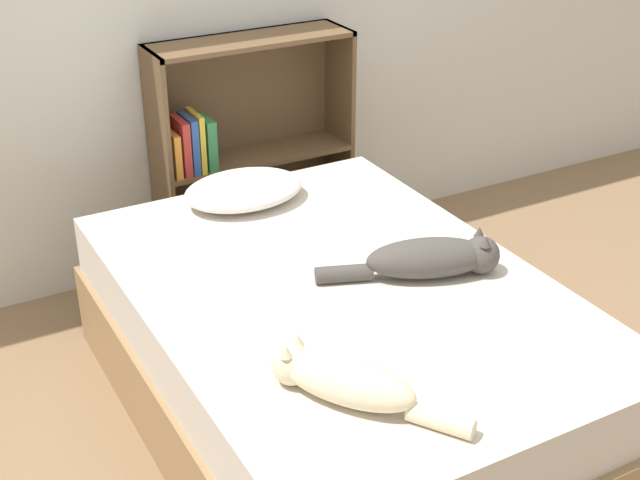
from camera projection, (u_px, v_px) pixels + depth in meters
ground_plane at (339, 417)px, 3.10m from camera, size 8.00×8.00×0.00m
bed at (340, 355)px, 2.98m from camera, size 1.28×1.85×0.53m
pillow at (244, 190)px, 3.39m from camera, size 0.47×0.34×0.10m
cat_light at (342, 380)px, 2.31m from camera, size 0.38×0.50×0.14m
cat_dark at (434, 258)px, 2.88m from camera, size 0.58×0.30×0.15m
bookshelf at (243, 151)px, 3.88m from camera, size 0.87×0.26×1.03m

